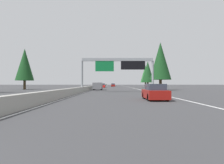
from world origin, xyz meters
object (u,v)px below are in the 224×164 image
object	(u,v)px
sedan_far_right	(113,85)
conifer_right_near	(160,61)
sign_gantry_overhead	(118,65)
conifer_right_mid	(148,72)
sedan_mid_right	(155,92)
conifer_right_far	(145,74)
minivan_far_left	(98,86)
conifer_left_near	(25,65)
sedan_near_right	(103,86)

from	to	relation	value
sedan_far_right	conifer_right_near	world-z (taller)	conifer_right_near
sign_gantry_overhead	conifer_right_mid	world-z (taller)	conifer_right_mid
sedan_mid_right	conifer_right_far	size ratio (longest dim) A/B	0.52
sign_gantry_overhead	conifer_right_near	world-z (taller)	conifer_right_near
conifer_right_far	conifer_right_near	bearing A→B (deg)	176.56
sedan_mid_right	minivan_far_left	world-z (taller)	minivan_far_left
sign_gantry_overhead	conifer_right_mid	distance (m)	27.05
sedan_mid_right	conifer_right_far	distance (m)	59.90
minivan_far_left	conifer_right_far	world-z (taller)	conifer_right_far
conifer_right_far	conifer_left_near	distance (m)	44.12
conifer_right_mid	conifer_right_far	distance (m)	17.37
sedan_near_right	sedan_far_right	size ratio (longest dim) A/B	1.00
sedan_far_right	conifer_left_near	xyz separation A→B (m)	(-39.93, 22.10, 5.50)
sign_gantry_overhead	minivan_far_left	xyz separation A→B (m)	(10.96, 4.40, -3.75)
sign_gantry_overhead	sedan_near_right	size ratio (longest dim) A/B	2.88
conifer_right_near	conifer_right_far	world-z (taller)	conifer_right_near
sign_gantry_overhead	sedan_far_right	size ratio (longest dim) A/B	2.88
sedan_near_right	conifer_right_near	size ratio (longest dim) A/B	0.41
sedan_mid_right	sedan_near_right	xyz separation A→B (m)	(51.45, 7.37, 0.00)
sedan_near_right	sign_gantry_overhead	bearing A→B (deg)	-172.70
conifer_right_far	sedan_near_right	bearing A→B (deg)	115.48
sedan_far_right	sign_gantry_overhead	bearing A→B (deg)	-179.16
sedan_far_right	conifer_right_mid	world-z (taller)	conifer_right_mid
conifer_right_near	conifer_left_near	size ratio (longest dim) A/B	1.05
minivan_far_left	sedan_far_right	xyz separation A→B (m)	(44.02, -3.59, -0.27)
sedan_mid_right	sedan_near_right	size ratio (longest dim) A/B	1.00
conifer_right_mid	sedan_near_right	bearing A→B (deg)	55.51
sign_gantry_overhead	conifer_left_near	distance (m)	27.45
minivan_far_left	conifer_right_mid	bearing A→B (deg)	-44.06
minivan_far_left	sedan_near_right	world-z (taller)	minivan_far_left
conifer_right_mid	sedan_far_right	bearing A→B (deg)	19.16
sedan_far_right	conifer_right_far	bearing A→B (deg)	-135.08
conifer_right_near	conifer_left_near	xyz separation A→B (m)	(5.34, 32.50, -0.30)
sedan_near_right	conifer_left_near	world-z (taller)	conifer_left_near
sign_gantry_overhead	sedan_mid_right	xyz separation A→B (m)	(-16.53, -2.90, -4.02)
conifer_right_far	sedan_mid_right	bearing A→B (deg)	171.65
conifer_right_near	conifer_right_far	distance (m)	32.94
sedan_far_right	conifer_right_far	distance (m)	18.11
conifer_right_mid	minivan_far_left	bearing A→B (deg)	135.94
sedan_mid_right	minivan_far_left	size ratio (longest dim) A/B	0.88
sign_gantry_overhead	conifer_right_far	xyz separation A→B (m)	(42.56, -11.57, 0.49)
sedan_near_right	conifer_right_near	bearing A→B (deg)	-150.83
sign_gantry_overhead	sedan_far_right	world-z (taller)	sign_gantry_overhead
conifer_right_near	conifer_right_far	bearing A→B (deg)	-3.44
sedan_near_right	conifer_left_near	size ratio (longest dim) A/B	0.43
minivan_far_left	sedan_near_right	distance (m)	23.95
conifer_right_near	minivan_far_left	bearing A→B (deg)	84.89
sign_gantry_overhead	sedan_near_right	bearing A→B (deg)	7.30
sedan_near_right	conifer_right_near	distance (m)	29.44
sedan_mid_right	conifer_right_near	world-z (taller)	conifer_right_near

